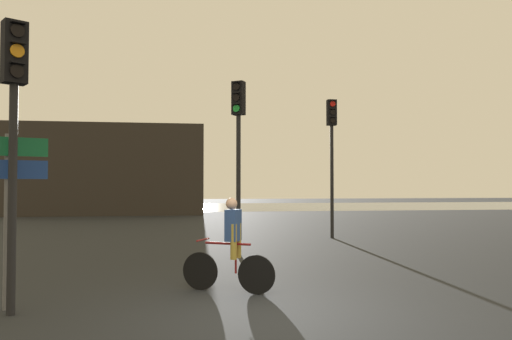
% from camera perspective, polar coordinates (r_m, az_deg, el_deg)
% --- Properties ---
extents(ground_plane, '(120.00, 120.00, 0.00)m').
position_cam_1_polar(ground_plane, '(7.11, 1.77, -16.72)').
color(ground_plane, black).
extents(water_strip, '(80.00, 16.00, 0.01)m').
position_cam_1_polar(water_strip, '(42.53, -6.54, -4.21)').
color(water_strip, slate).
rests_on(water_strip, ground).
extents(distant_building, '(12.04, 4.00, 5.60)m').
position_cam_1_polar(distant_building, '(32.86, -16.69, -0.00)').
color(distant_building, '#2D2823').
rests_on(distant_building, ground).
extents(traffic_light_far_right, '(0.32, 0.34, 4.83)m').
position_cam_1_polar(traffic_light_far_right, '(17.63, 8.66, 3.14)').
color(traffic_light_far_right, black).
rests_on(traffic_light_far_right, ground).
extents(traffic_light_near_left, '(0.40, 0.42, 4.19)m').
position_cam_1_polar(traffic_light_near_left, '(7.98, -25.95, 6.27)').
color(traffic_light_near_left, black).
rests_on(traffic_light_near_left, ground).
extents(traffic_light_center, '(0.40, 0.42, 4.62)m').
position_cam_1_polar(traffic_light_center, '(13.35, -2.03, 4.11)').
color(traffic_light_center, black).
rests_on(traffic_light_center, ground).
extents(direction_sign_post, '(1.03, 0.44, 2.60)m').
position_cam_1_polar(direction_sign_post, '(8.23, -26.55, -1.86)').
color(direction_sign_post, slate).
rests_on(direction_sign_post, ground).
extents(cyclist, '(1.53, 0.85, 1.62)m').
position_cam_1_polar(cyclist, '(8.66, -2.86, -8.49)').
color(cyclist, black).
rests_on(cyclist, ground).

